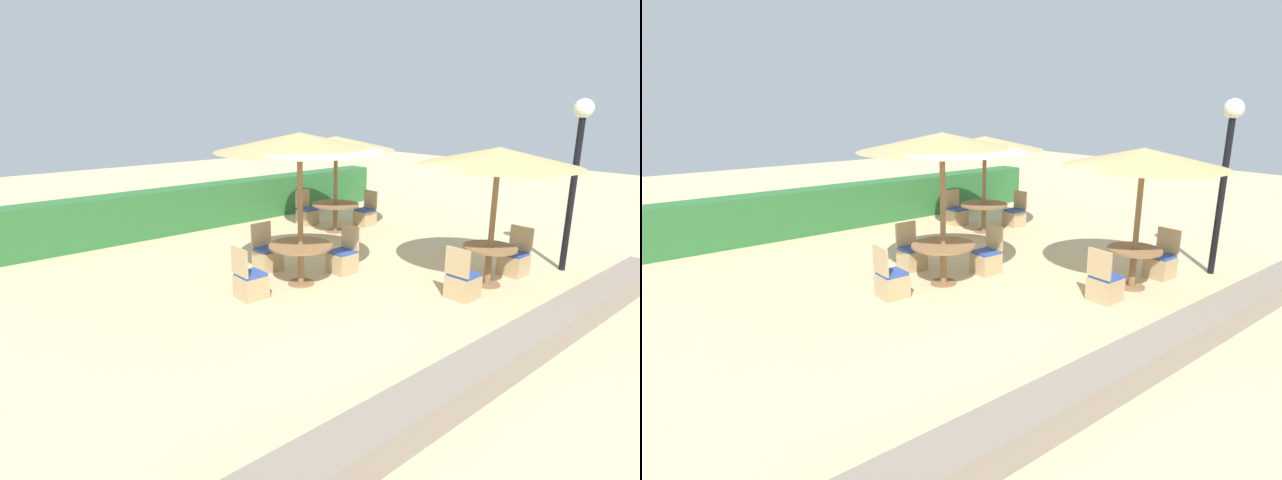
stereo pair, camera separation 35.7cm
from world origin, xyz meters
TOP-DOWN VIEW (x-y plane):
  - ground_plane at (0.00, 0.00)m, footprint 40.00×40.00m
  - hedge_row at (0.00, 6.08)m, footprint 13.00×0.70m
  - stone_border at (0.00, -3.08)m, footprint 10.00×0.56m
  - lamp_post at (4.33, -1.83)m, footprint 0.36×0.36m
  - parasol_back_right at (2.92, 3.38)m, footprint 2.90×2.90m
  - round_table_back_right at (2.92, 3.38)m, footprint 1.20×1.20m
  - patio_chair_back_right_north at (2.88, 4.47)m, footprint 0.46×0.46m
  - patio_chair_back_right_east at (4.01, 3.36)m, footprint 0.46×0.46m
  - parasol_front_right at (2.42, -1.30)m, footprint 2.76×2.76m
  - round_table_front_right at (2.42, -1.30)m, footprint 0.95×0.95m
  - patio_chair_front_right_west at (1.52, -1.36)m, footprint 0.46×0.46m
  - patio_chair_front_right_east at (3.34, -1.32)m, footprint 0.46×0.46m
  - parasol_center at (-0.13, 0.98)m, footprint 2.95×2.95m
  - round_table_center at (-0.13, 0.98)m, footprint 1.17×1.17m
  - patio_chair_center_north at (-0.13, 2.07)m, footprint 0.46×0.46m
  - patio_chair_center_west at (-1.22, 1.02)m, footprint 0.46×0.46m
  - patio_chair_center_east at (0.89, 0.95)m, footprint 0.46×0.46m

SIDE VIEW (x-z plane):
  - ground_plane at x=0.00m, z-range 0.00..0.00m
  - stone_border at x=0.00m, z-range 0.00..0.38m
  - patio_chair_back_right_north at x=2.88m, z-range -0.20..0.73m
  - patio_chair_back_right_east at x=4.01m, z-range -0.20..0.73m
  - patio_chair_front_right_west at x=1.52m, z-range -0.20..0.73m
  - patio_chair_front_right_east at x=3.34m, z-range -0.20..0.73m
  - patio_chair_center_north at x=-0.13m, z-range -0.20..0.73m
  - patio_chair_center_west at x=-1.22m, z-range -0.20..0.73m
  - patio_chair_center_east at x=0.89m, z-range -0.20..0.73m
  - round_table_front_right at x=2.42m, z-range 0.19..0.92m
  - hedge_row at x=0.00m, z-range 0.00..1.13m
  - round_table_back_right at x=2.92m, z-range 0.23..0.97m
  - round_table_center at x=-0.13m, z-range 0.23..0.99m
  - parasol_back_right at x=2.92m, z-range 1.05..3.48m
  - parasol_front_right at x=2.42m, z-range 1.08..3.60m
  - lamp_post at x=4.33m, z-range 0.69..4.01m
  - parasol_center at x=-0.13m, z-range 1.21..3.96m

